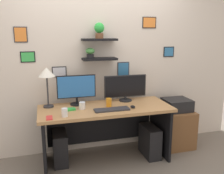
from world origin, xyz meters
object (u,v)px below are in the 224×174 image
desk_lamp (47,75)px  cell_phone (49,118)px  scissors_tray (70,109)px  water_cup (109,102)px  computer_tower_right (150,141)px  desk (105,121)px  monitor_left (76,89)px  computer_mouse (133,107)px  coffee_mug (82,106)px  monitor_right (125,88)px  printer (177,105)px  drawer_cabinet (175,128)px  keyboard (112,109)px  pen_cup (65,113)px  computer_tower_left (60,147)px

desk_lamp → cell_phone: size_ratio=3.69×
scissors_tray → water_cup: 0.50m
desk_lamp → computer_tower_right: 1.66m
cell_phone → computer_tower_right: cell_phone is taller
desk → computer_tower_right: bearing=-9.1°
monitor_left → computer_mouse: monitor_left is taller
desk_lamp → coffee_mug: desk_lamp is taller
monitor_right → printer: monitor_right is taller
monitor_left → drawer_cabinet: 1.63m
cell_phone → coffee_mug: (0.41, 0.23, 0.04)m
water_cup → scissors_tray: bearing=-177.6°
desk_lamp → cell_phone: 0.61m
monitor_left → keyboard: bearing=-43.8°
pen_cup → monitor_right: bearing=26.9°
desk → coffee_mug: coffee_mug is taller
scissors_tray → computer_tower_right: 1.21m
coffee_mug → computer_mouse: bearing=-11.3°
printer → computer_tower_right: printer is taller
computer_mouse → computer_tower_right: bearing=16.5°
computer_tower_right → coffee_mug: bearing=177.6°
desk_lamp → scissors_tray: (0.26, -0.21, -0.41)m
monitor_left → monitor_right: (0.68, 0.00, -0.03)m
keyboard → water_cup: (0.00, 0.16, 0.05)m
computer_tower_right → desk: bearing=170.9°
monitor_right → printer: 0.85m
computer_tower_right → cell_phone: bearing=-171.7°
pen_cup → cell_phone: bearing=-178.3°
computer_mouse → scissors_tray: computer_mouse is taller
scissors_tray → computer_tower_right: bearing=-1.8°
keyboard → coffee_mug: coffee_mug is taller
monitor_right → computer_tower_left: (-0.94, -0.11, -0.73)m
desk → monitor_right: size_ratio=2.82×
drawer_cabinet → computer_mouse: bearing=-160.9°
monitor_right → scissors_tray: 0.85m
cell_phone → computer_tower_left: 0.65m
cell_phone → drawer_cabinet: cell_phone is taller
computer_mouse → desk_lamp: (-1.04, 0.33, 0.41)m
drawer_cabinet → desk_lamp: bearing=178.4°
monitor_left → computer_mouse: 0.78m
drawer_cabinet → keyboard: bearing=-164.7°
desk → computer_tower_left: desk is taller
water_cup → computer_tower_right: water_cup is taller
desk_lamp → coffee_mug: 0.59m
scissors_tray → computer_tower_left: 0.58m
water_cup → pen_cup: bearing=-157.5°
cell_phone → coffee_mug: coffee_mug is taller
pen_cup → water_cup: bearing=22.5°
monitor_right → printer: size_ratio=1.59×
keyboard → pen_cup: 0.59m
monitor_right → desk_lamp: size_ratio=1.17×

